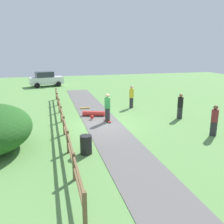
{
  "coord_description": "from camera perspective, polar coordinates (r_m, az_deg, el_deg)",
  "views": [
    {
      "loc": [
        -3.36,
        -14.68,
        4.8
      ],
      "look_at": [
        0.39,
        -0.72,
        1.0
      ],
      "focal_mm": 38.74,
      "sensor_mm": 36.0,
      "label": 1
    }
  ],
  "objects": [
    {
      "name": "ground_plane",
      "position": [
        15.81,
        -2.06,
        -2.96
      ],
      "size": [
        60.0,
        60.0,
        0.0
      ],
      "primitive_type": "plane",
      "color": "#60934C"
    },
    {
      "name": "asphalt_path",
      "position": [
        15.8,
        -2.06,
        -2.93
      ],
      "size": [
        2.4,
        28.0,
        0.02
      ],
      "primitive_type": "cube",
      "color": "#605E5B",
      "rests_on": "ground_plane"
    },
    {
      "name": "bystander_maroon",
      "position": [
        14.68,
        23.04,
        -1.54
      ],
      "size": [
        0.52,
        0.52,
        1.78
      ],
      "color": "#2D2D33",
      "rests_on": "ground_plane"
    },
    {
      "name": "skateboard_loose",
      "position": [
        19.99,
        -6.38,
        0.99
      ],
      "size": [
        0.81,
        0.24,
        0.08
      ],
      "color": "#BF8C19",
      "rests_on": "asphalt_path"
    },
    {
      "name": "bystander_black",
      "position": [
        17.54,
        15.81,
        1.63
      ],
      "size": [
        0.45,
        0.45,
        1.79
      ],
      "color": "#2D2D33",
      "rests_on": "ground_plane"
    },
    {
      "name": "skater_riding",
      "position": [
        16.04,
        -1.09,
        1.39
      ],
      "size": [
        0.47,
        0.82,
        1.92
      ],
      "color": "#B23326",
      "rests_on": "asphalt_path"
    },
    {
      "name": "skater_fallen",
      "position": [
        17.66,
        -4.36,
        -0.42
      ],
      "size": [
        1.65,
        1.44,
        0.36
      ],
      "color": "red",
      "rests_on": "asphalt_path"
    },
    {
      "name": "trash_bin",
      "position": [
        11.46,
        -6.15,
        -7.67
      ],
      "size": [
        0.56,
        0.56,
        0.9
      ],
      "primitive_type": "cylinder",
      "color": "black",
      "rests_on": "ground_plane"
    },
    {
      "name": "parked_car_white",
      "position": [
        33.03,
        -15.34,
        7.52
      ],
      "size": [
        4.46,
        2.63,
        1.92
      ],
      "color": "silver",
      "rests_on": "ground_plane"
    },
    {
      "name": "bystander_yellow",
      "position": [
        20.06,
        4.63,
        3.89
      ],
      "size": [
        0.54,
        0.54,
        1.88
      ],
      "color": "#2D2D33",
      "rests_on": "ground_plane"
    },
    {
      "name": "wooden_fence",
      "position": [
        15.27,
        -11.63,
        -1.29
      ],
      "size": [
        0.12,
        18.12,
        1.1
      ],
      "color": "brown",
      "rests_on": "ground_plane"
    }
  ]
}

